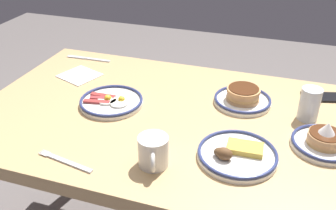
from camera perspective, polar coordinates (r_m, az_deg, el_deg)
dining_table at (r=1.38m, az=1.14°, el=-4.62°), size 1.44×0.87×0.75m
plate_near_main at (r=1.41m, az=-8.68°, el=0.47°), size 0.24×0.24×0.04m
plate_center_pancakes at (r=1.14m, az=10.30°, el=-7.31°), size 0.24×0.24×0.05m
plate_far_companion at (r=1.42m, az=11.27°, el=1.08°), size 0.21×0.21×0.06m
plate_far_side at (r=1.26m, az=22.65°, el=-5.11°), size 0.20×0.20×0.09m
coffee_mug at (r=1.08m, az=-2.24°, el=-7.05°), size 0.09×0.12×0.09m
drinking_glass at (r=1.38m, az=20.65°, el=-0.08°), size 0.07×0.07×0.12m
cell_phone at (r=1.56m, az=22.29°, el=1.12°), size 0.16×0.11×0.01m
paper_napkin at (r=1.66m, az=-13.26°, el=4.39°), size 0.19×0.18×0.00m
fork_near at (r=1.16m, az=-15.36°, el=-8.24°), size 0.19×0.05×0.01m
butter_knife at (r=1.82m, az=-11.98°, el=6.91°), size 0.22×0.02×0.01m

